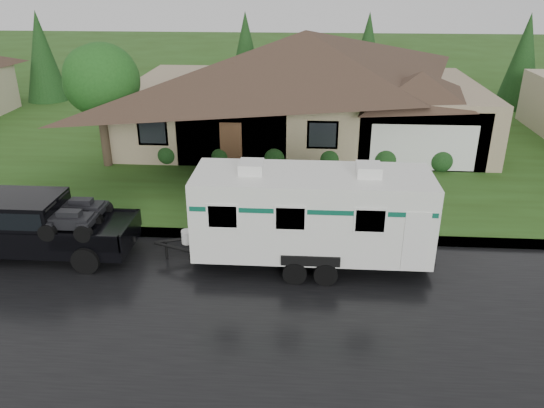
% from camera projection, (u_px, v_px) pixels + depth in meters
% --- Properties ---
extents(ground, '(140.00, 140.00, 0.00)m').
position_uv_depth(ground, '(232.00, 270.00, 16.33)').
color(ground, '#2A4917').
rests_on(ground, ground).
extents(road, '(140.00, 8.00, 0.01)m').
position_uv_depth(road, '(221.00, 308.00, 14.50)').
color(road, black).
rests_on(road, ground).
extents(curb, '(140.00, 0.50, 0.15)m').
position_uv_depth(curb, '(240.00, 235.00, 18.35)').
color(curb, gray).
rests_on(curb, ground).
extents(lawn, '(140.00, 26.00, 0.15)m').
position_uv_depth(lawn, '(268.00, 133.00, 30.00)').
color(lawn, '#2A4917').
rests_on(lawn, ground).
extents(house_main, '(19.44, 10.80, 6.90)m').
position_uv_depth(house_main, '(310.00, 74.00, 27.38)').
color(house_main, '#9B8669').
rests_on(house_main, lawn).
extents(tree_left_green, '(3.34, 3.34, 5.53)m').
position_uv_depth(tree_left_green, '(98.00, 82.00, 23.24)').
color(tree_left_green, '#382B1E').
rests_on(tree_left_green, lawn).
extents(shrub_row, '(13.60, 1.00, 1.00)m').
position_uv_depth(shrub_row, '(302.00, 156.00, 24.44)').
color(shrub_row, '#143814').
rests_on(shrub_row, lawn).
extents(pickup_truck, '(6.04, 2.29, 2.01)m').
position_uv_depth(pickup_truck, '(33.00, 224.00, 16.83)').
color(pickup_truck, black).
rests_on(pickup_truck, ground).
extents(travel_trailer, '(7.45, 2.62, 3.34)m').
position_uv_depth(travel_trailer, '(312.00, 212.00, 16.00)').
color(travel_trailer, white).
rests_on(travel_trailer, ground).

